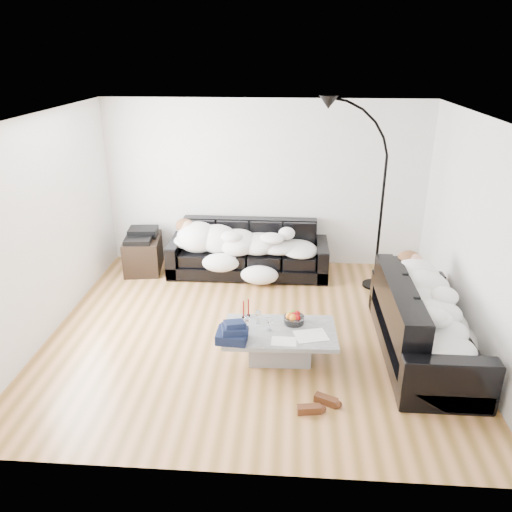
# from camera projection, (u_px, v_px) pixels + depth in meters

# --- Properties ---
(ground) EXTENTS (5.00, 5.00, 0.00)m
(ground) POSITION_uv_depth(u_px,v_px,m) (254.00, 332.00, 6.22)
(ground) COLOR brown
(ground) RESTS_ON ground
(wall_back) EXTENTS (5.00, 0.02, 2.60)m
(wall_back) POSITION_uv_depth(u_px,v_px,m) (265.00, 185.00, 7.79)
(wall_back) COLOR silver
(wall_back) RESTS_ON ground
(wall_left) EXTENTS (0.02, 4.50, 2.60)m
(wall_left) POSITION_uv_depth(u_px,v_px,m) (43.00, 229.00, 5.89)
(wall_left) COLOR silver
(wall_left) RESTS_ON ground
(wall_right) EXTENTS (0.02, 4.50, 2.60)m
(wall_right) POSITION_uv_depth(u_px,v_px,m) (477.00, 239.00, 5.56)
(wall_right) COLOR silver
(wall_right) RESTS_ON ground
(ceiling) EXTENTS (5.00, 5.00, 0.00)m
(ceiling) POSITION_uv_depth(u_px,v_px,m) (254.00, 117.00, 5.22)
(ceiling) COLOR white
(ceiling) RESTS_ON ground
(sofa_back) EXTENTS (2.44, 0.85, 0.80)m
(sofa_back) POSITION_uv_depth(u_px,v_px,m) (248.00, 249.00, 7.70)
(sofa_back) COLOR black
(sofa_back) RESTS_ON ground
(sofa_right) EXTENTS (0.92, 2.14, 0.87)m
(sofa_right) POSITION_uv_depth(u_px,v_px,m) (426.00, 320.00, 5.63)
(sofa_right) COLOR black
(sofa_right) RESTS_ON ground
(sleeper_back) EXTENTS (2.07, 0.71, 0.41)m
(sleeper_back) POSITION_uv_depth(u_px,v_px,m) (248.00, 237.00, 7.57)
(sleeper_back) COLOR white
(sleeper_back) RESTS_ON sofa_back
(sleeper_right) EXTENTS (0.78, 1.84, 0.45)m
(sleeper_right) POSITION_uv_depth(u_px,v_px,m) (428.00, 304.00, 5.55)
(sleeper_right) COLOR white
(sleeper_right) RESTS_ON sofa_right
(teal_cushion) EXTENTS (0.42, 0.38, 0.20)m
(teal_cushion) POSITION_uv_depth(u_px,v_px,m) (411.00, 273.00, 6.13)
(teal_cushion) COLOR #0E684B
(teal_cushion) RESTS_ON sofa_right
(coffee_table) EXTENTS (1.27, 0.77, 0.36)m
(coffee_table) POSITION_uv_depth(u_px,v_px,m) (280.00, 344.00, 5.62)
(coffee_table) COLOR #939699
(coffee_table) RESTS_ON ground
(fruit_bowl) EXTENTS (0.27, 0.27, 0.14)m
(fruit_bowl) POSITION_uv_depth(u_px,v_px,m) (294.00, 318.00, 5.68)
(fruit_bowl) COLOR white
(fruit_bowl) RESTS_ON coffee_table
(wine_glass_a) EXTENTS (0.08, 0.08, 0.16)m
(wine_glass_a) POSITION_uv_depth(u_px,v_px,m) (258.00, 317.00, 5.68)
(wine_glass_a) COLOR white
(wine_glass_a) RESTS_ON coffee_table
(wine_glass_b) EXTENTS (0.09, 0.09, 0.17)m
(wine_glass_b) POSITION_uv_depth(u_px,v_px,m) (247.00, 323.00, 5.54)
(wine_glass_b) COLOR white
(wine_glass_b) RESTS_ON coffee_table
(wine_glass_c) EXTENTS (0.09, 0.09, 0.17)m
(wine_glass_c) POSITION_uv_depth(u_px,v_px,m) (269.00, 324.00, 5.52)
(wine_glass_c) COLOR white
(wine_glass_c) RESTS_ON coffee_table
(candle_left) EXTENTS (0.05, 0.05, 0.22)m
(candle_left) POSITION_uv_depth(u_px,v_px,m) (244.00, 310.00, 5.77)
(candle_left) COLOR maroon
(candle_left) RESTS_ON coffee_table
(candle_right) EXTENTS (0.04, 0.04, 0.22)m
(candle_right) POSITION_uv_depth(u_px,v_px,m) (248.00, 308.00, 5.81)
(candle_right) COLOR maroon
(candle_right) RESTS_ON coffee_table
(newspaper_a) EXTENTS (0.40, 0.35, 0.01)m
(newspaper_a) POSITION_uv_depth(u_px,v_px,m) (311.00, 335.00, 5.45)
(newspaper_a) COLOR silver
(newspaper_a) RESTS_ON coffee_table
(newspaper_b) EXTENTS (0.27, 0.20, 0.01)m
(newspaper_b) POSITION_uv_depth(u_px,v_px,m) (284.00, 341.00, 5.34)
(newspaper_b) COLOR silver
(newspaper_b) RESTS_ON coffee_table
(navy_jacket) EXTENTS (0.42, 0.39, 0.17)m
(navy_jacket) POSITION_uv_depth(u_px,v_px,m) (231.00, 326.00, 5.31)
(navy_jacket) COLOR black
(navy_jacket) RESTS_ON coffee_table
(shoes) EXTENTS (0.41, 0.31, 0.09)m
(shoes) POSITION_uv_depth(u_px,v_px,m) (317.00, 405.00, 4.88)
(shoes) COLOR #472311
(shoes) RESTS_ON ground
(av_cabinet) EXTENTS (0.64, 0.84, 0.53)m
(av_cabinet) POSITION_uv_depth(u_px,v_px,m) (143.00, 254.00, 7.88)
(av_cabinet) COLOR black
(av_cabinet) RESTS_ON ground
(stereo) EXTENTS (0.47, 0.38, 0.13)m
(stereo) POSITION_uv_depth(u_px,v_px,m) (141.00, 234.00, 7.75)
(stereo) COLOR black
(stereo) RESTS_ON av_cabinet
(floor_lamp) EXTENTS (0.87, 0.37, 2.38)m
(floor_lamp) POSITION_uv_depth(u_px,v_px,m) (382.00, 209.00, 6.97)
(floor_lamp) COLOR black
(floor_lamp) RESTS_ON ground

